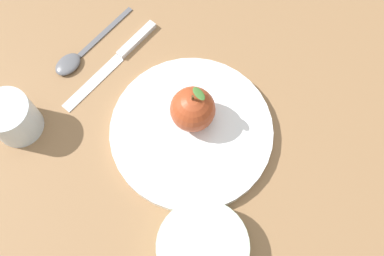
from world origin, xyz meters
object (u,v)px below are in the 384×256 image
Objects in this scene: apple at (193,109)px; spoon at (77,57)px; cup at (12,117)px; dinner_plate at (192,130)px; knife at (119,57)px; side_bowl at (203,247)px.

apple is 0.23m from spoon.
dinner_plate is at bearing -32.88° from cup.
knife is (-0.04, 0.18, -0.01)m from dinner_plate.
dinner_plate is at bearing -78.59° from knife.
knife is (0.19, 0.03, -0.03)m from cup.
dinner_plate is at bearing -65.45° from spoon.
spoon is at bearing 27.66° from cup.
cup reaches higher than knife.
cup reaches higher than spoon.
cup is 0.20m from knife.
spoon is at bearing 150.21° from knife.
apple reaches higher than dinner_plate.
spoon is (0.13, 0.07, -0.03)m from cup.
apple reaches higher than spoon.
cup is 0.15m from spoon.
cup is (-0.24, 0.13, -0.01)m from apple.
apple is 0.38× the size of knife.
cup is at bearing 116.15° from side_bowl.
side_bowl is (-0.09, -0.17, -0.03)m from apple.
apple is at bearing -29.19° from cup.
apple is 0.45× the size of spoon.
knife is (0.04, 0.34, -0.02)m from side_bowl.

